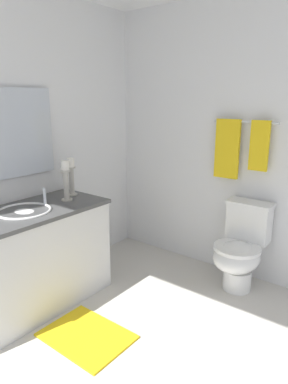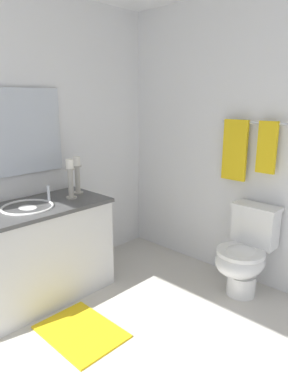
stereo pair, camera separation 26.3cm
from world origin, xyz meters
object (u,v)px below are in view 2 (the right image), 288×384
Objects in this scene: towel_center at (267,148)px; candle_holder_tall at (77,174)px; toilet at (245,253)px; towel_near_vanity at (235,150)px; vanity_cabinet at (32,255)px; mirror at (4,133)px; candle_holder_short at (70,178)px; towel_bar at (253,123)px; bath_mat at (81,332)px; sink_basin at (28,212)px.

candle_holder_tall is at bearing -143.19° from towel_center.
toilet is 1.45× the size of towel_near_vanity.
vanity_cabinet reaches higher than toilet.
towel_near_vanity is at bearing 50.74° from mirror.
candle_holder_short is (0.02, 0.39, 0.57)m from vanity_cabinet.
towel_center is (0.28, 0.00, 0.05)m from towel_near_vanity.
towel_near_vanity is at bearing 57.94° from vanity_cabinet.
toilet is at bearing -60.37° from towel_bar.
candle_holder_short is 0.55× the size of bath_mat.
sink_basin is 1.24× the size of candle_holder_tall.
towel_near_vanity is at bearing 78.68° from bath_mat.
toilet is 1.43m from bath_mat.
vanity_cabinet is 3.18× the size of sink_basin.
vanity_cabinet is 3.86× the size of candle_holder_short.
mirror is at bearing -128.18° from candle_holder_short.
candle_holder_short is 0.44× the size of toilet.
towel_bar is (1.04, 1.10, 0.45)m from candle_holder_short.
sink_basin is 1.94m from towel_bar.
sink_basin is 0.71× the size of towel_bar.
mirror is 1.35× the size of toilet.
sink_basin is at bearing -93.64° from candle_holder_short.
sink_basin is at bearing 0.20° from mirror.
candle_holder_tall reaches higher than toilet.
towel_center is (1.48, 1.47, -0.12)m from mirror.
mirror reaches higher than candle_holder_short.
towel_bar is (1.06, 1.48, 0.66)m from sink_basin.
mirror reaches higher than vanity_cabinet.
candle_holder_short is 1.57m from toilet.
toilet is 1.32× the size of towel_bar.
vanity_cabinet is at bearing -0.01° from mirror.
toilet is 1.08m from towel_bar.
mirror is (-0.28, 0.00, 0.94)m from vanity_cabinet.
vanity_cabinet is 0.74m from bath_mat.
towel_bar is 0.24m from towel_center.
mirror reaches higher than candle_holder_tall.
candle_holder_tall is at bearing 67.41° from mirror.
towel_near_vanity is 0.29m from towel_center.
towel_near_vanity is at bearing 142.69° from toilet.
vanity_cabinet is at bearing -83.00° from candle_holder_tall.
bath_mat is (0.69, -0.52, -0.96)m from candle_holder_tall.
candle_holder_short is (0.09, -0.13, 0.00)m from candle_holder_tall.
mirror is at bearing -179.80° from sink_basin.
sink_basin is 0.96× the size of towel_center.
towel_near_vanity is at bearing 50.37° from candle_holder_short.
towel_center is at bearing 68.54° from bath_mat.
candle_holder_tall is 1.55m from towel_bar.
vanity_cabinet is at bearing -125.53° from towel_bar.
towel_center is at bearing 50.65° from sink_basin.
towel_bar is (-0.13, 0.22, 1.05)m from toilet.
towel_center is (0.02, 0.20, 0.86)m from toilet.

